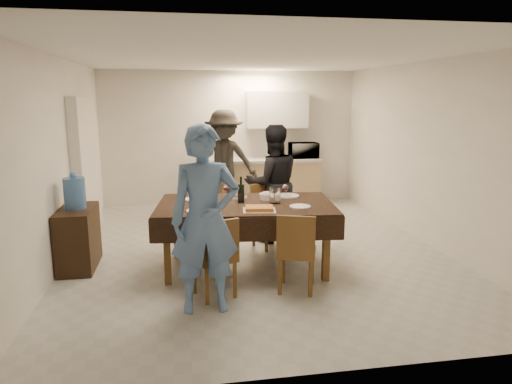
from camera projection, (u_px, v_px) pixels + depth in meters
floor at (255, 249)px, 6.41m from camera, size 5.00×6.00×0.02m
ceiling at (255, 57)px, 5.88m from camera, size 5.00×6.00×0.02m
wall_back at (230, 138)px, 9.04m from camera, size 5.00×0.02×2.60m
wall_front at (325, 210)px, 3.25m from camera, size 5.00×0.02×2.60m
wall_left at (60, 161)px, 5.74m from camera, size 0.02×6.00×2.60m
wall_right at (427, 153)px, 6.55m from camera, size 0.02×6.00×2.60m
stub_partition at (86, 167)px, 6.96m from camera, size 0.15×1.40×2.10m
kitchen_base_cabinet at (263, 183)px, 9.01m from camera, size 2.20×0.60×0.86m
kitchen_worktop at (263, 160)px, 8.91m from camera, size 2.24×0.64×0.05m
upper_cabinet at (277, 110)px, 8.90m from camera, size 1.20×0.34×0.70m
dining_table at (246, 206)px, 5.54m from camera, size 2.23×1.45×0.83m
chair_near_left at (215, 250)px, 4.72m from camera, size 0.51×0.53×0.47m
chair_near_right at (299, 245)px, 4.86m from camera, size 0.51×0.52×0.48m
chair_far_left at (206, 209)px, 6.14m from camera, size 0.51×0.52×0.54m
chair_far_right at (271, 211)px, 6.31m from camera, size 0.53×0.55×0.48m
console at (78, 238)px, 5.64m from camera, size 0.41×0.82×0.76m
water_jug at (75, 193)px, 5.53m from camera, size 0.25×0.25×0.38m
wine_bottle at (241, 190)px, 5.54m from camera, size 0.08×0.08×0.32m
water_pitcher at (275, 195)px, 5.52m from camera, size 0.13×0.13×0.19m
savoury_tart at (259, 208)px, 5.18m from camera, size 0.40×0.32×0.05m
salad_bowl at (267, 196)px, 5.75m from camera, size 0.19×0.19×0.07m
mushroom_dish at (239, 197)px, 5.79m from camera, size 0.19×0.19×0.03m
wine_glass_a at (201, 203)px, 5.18m from camera, size 0.08×0.08×0.18m
wine_glass_b at (285, 191)px, 5.85m from camera, size 0.08×0.08×0.17m
wine_glass_c at (227, 191)px, 5.77m from camera, size 0.09×0.09×0.20m
plate_near_left at (197, 211)px, 5.14m from camera, size 0.25×0.25×0.01m
plate_near_right at (300, 206)px, 5.34m from camera, size 0.25×0.25×0.01m
plate_far_left at (195, 199)px, 5.72m from camera, size 0.27×0.27×0.02m
plate_far_right at (288, 196)px, 5.92m from camera, size 0.28×0.28×0.02m
microwave at (304, 150)px, 9.01m from camera, size 0.55×0.37×0.30m
person_near at (205, 220)px, 4.41m from camera, size 0.69×0.46×1.85m
person_far at (273, 184)px, 6.63m from camera, size 0.88×0.71×1.71m
person_kitchen at (224, 162)px, 8.34m from camera, size 1.21×0.70×1.87m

